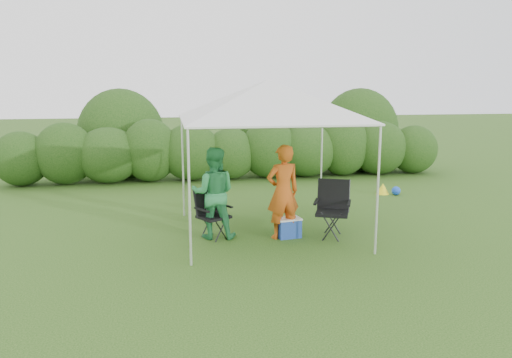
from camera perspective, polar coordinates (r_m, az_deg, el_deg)
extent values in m
plane|color=#395F1E|center=(8.97, 1.95, -7.03)|extent=(70.00, 70.00, 0.00)
ellipsoid|color=#294D18|center=(15.02, -25.29, 2.11)|extent=(1.50, 1.28, 1.50)
cylinder|color=#382616|center=(15.12, -25.10, -0.14)|extent=(0.12, 0.12, 0.30)
ellipsoid|color=#294D18|center=(14.75, -21.00, 2.72)|extent=(1.65, 1.40, 1.73)
cylinder|color=#382616|center=(14.85, -20.82, 0.00)|extent=(0.12, 0.12, 0.30)
ellipsoid|color=#294D18|center=(14.58, -16.54, 2.61)|extent=(1.80, 1.53, 1.57)
cylinder|color=#382616|center=(14.68, -16.40, 0.15)|extent=(0.12, 0.12, 0.30)
ellipsoid|color=#294D18|center=(14.48, -12.02, 3.21)|extent=(1.58, 1.34, 1.80)
cylinder|color=#382616|center=(14.59, -11.91, 0.29)|extent=(0.12, 0.12, 0.30)
ellipsoid|color=#294D18|center=(14.49, -7.46, 3.07)|extent=(1.72, 1.47, 1.65)
cylinder|color=#382616|center=(14.60, -7.39, 0.44)|extent=(0.12, 0.12, 0.30)
ellipsoid|color=#294D18|center=(14.60, -2.93, 2.90)|extent=(1.50, 1.28, 1.50)
cylinder|color=#382616|center=(14.69, -2.91, 0.58)|extent=(0.12, 0.12, 0.30)
ellipsoid|color=#294D18|center=(14.77, 1.51, 3.44)|extent=(1.65, 1.40, 1.73)
cylinder|color=#382616|center=(14.88, 1.50, 0.72)|extent=(0.12, 0.12, 0.30)
ellipsoid|color=#294D18|center=(15.05, 5.81, 3.24)|extent=(1.80, 1.53, 1.57)
cylinder|color=#382616|center=(15.15, 5.77, 0.85)|extent=(0.12, 0.12, 0.30)
ellipsoid|color=#294D18|center=(15.39, 9.96, 3.72)|extent=(1.57, 1.34, 1.80)
cylinder|color=#382616|center=(15.50, 9.87, 0.97)|extent=(0.12, 0.12, 0.30)
ellipsoid|color=#294D18|center=(15.83, 13.88, 3.48)|extent=(1.72, 1.47, 1.65)
cylinder|color=#382616|center=(15.93, 13.77, 1.08)|extent=(0.12, 0.12, 0.30)
ellipsoid|color=#294D18|center=(16.34, 17.57, 3.25)|extent=(1.50, 1.28, 1.50)
cylinder|color=#382616|center=(16.42, 17.45, 1.17)|extent=(0.12, 0.12, 0.30)
cylinder|color=silver|center=(7.55, -7.61, -2.26)|extent=(0.04, 0.04, 2.10)
cylinder|color=silver|center=(8.23, 13.74, -1.39)|extent=(0.04, 0.04, 2.10)
cylinder|color=silver|center=(10.49, -8.35, 1.38)|extent=(0.04, 0.04, 2.10)
cylinder|color=silver|center=(10.99, 7.48, 1.82)|extent=(0.04, 0.04, 2.10)
cube|color=white|center=(9.05, 1.37, 6.80)|extent=(3.10, 3.10, 0.03)
pyramid|color=white|center=(9.04, 1.38, 9.11)|extent=(3.10, 3.10, 0.70)
cube|color=black|center=(9.13, 8.70, -3.85)|extent=(0.72, 0.70, 0.05)
cube|color=black|center=(9.29, 8.85, -1.66)|extent=(0.58, 0.36, 0.54)
cube|color=black|center=(9.10, 6.89, -2.57)|extent=(0.24, 0.46, 0.03)
cube|color=black|center=(9.07, 10.58, -2.73)|extent=(0.24, 0.46, 0.03)
cylinder|color=black|center=(8.98, 7.01, -5.57)|extent=(0.03, 0.03, 0.46)
cylinder|color=black|center=(8.95, 10.08, -5.71)|extent=(0.03, 0.03, 0.46)
cylinder|color=black|center=(9.43, 7.31, -4.76)|extent=(0.03, 0.03, 0.46)
cylinder|color=black|center=(9.41, 10.22, -4.90)|extent=(0.03, 0.03, 0.46)
cube|color=black|center=(9.02, -4.85, -4.32)|extent=(0.66, 0.65, 0.05)
cube|color=black|center=(9.12, -5.65, -2.44)|extent=(0.49, 0.37, 0.47)
cube|color=black|center=(8.83, -6.21, -3.52)|extent=(0.26, 0.38, 0.03)
cube|color=black|center=(9.12, -3.56, -3.02)|extent=(0.26, 0.38, 0.03)
cylinder|color=black|center=(8.79, -5.13, -6.08)|extent=(0.02, 0.02, 0.40)
cylinder|color=black|center=(9.03, -2.97, -5.59)|extent=(0.02, 0.02, 0.40)
cylinder|color=black|center=(9.12, -6.67, -5.49)|extent=(0.02, 0.02, 0.40)
cylinder|color=black|center=(9.35, -4.55, -5.04)|extent=(0.02, 0.02, 0.40)
imported|color=#C55116|center=(8.91, 3.09, -1.48)|extent=(0.69, 0.51, 1.70)
imported|color=#2D8A4B|center=(8.96, -4.87, -1.61)|extent=(0.89, 0.75, 1.65)
cube|color=#22449F|center=(9.13, 3.72, -5.63)|extent=(0.45, 0.35, 0.33)
cube|color=silver|center=(9.08, 3.73, -4.54)|extent=(0.47, 0.38, 0.03)
cylinder|color=#592D0C|center=(9.03, 4.17, -3.83)|extent=(0.06, 0.06, 0.22)
cone|color=yellow|center=(13.07, 14.28, -1.07)|extent=(0.33, 0.33, 0.27)
sphere|color=blue|center=(13.03, 15.71, -1.30)|extent=(0.22, 0.22, 0.22)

